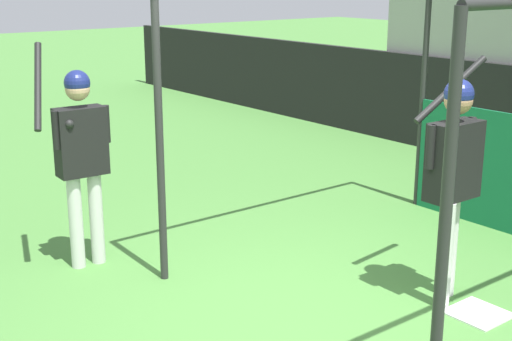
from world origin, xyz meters
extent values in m
plane|color=#477F38|center=(0.00, 0.00, 0.00)|extent=(60.00, 60.00, 0.00)
cube|color=#195B33|center=(-3.30, 6.02, 1.51)|extent=(0.45, 0.40, 0.10)
cube|color=#195B33|center=(-3.30, 6.20, 1.74)|extent=(0.45, 0.06, 0.40)
cube|color=#195B33|center=(-2.75, 6.02, 1.51)|extent=(0.45, 0.40, 0.10)
cube|color=#195B33|center=(-2.75, 6.20, 1.74)|extent=(0.45, 0.06, 0.40)
cube|color=#195B33|center=(-2.20, 6.02, 1.51)|extent=(0.45, 0.40, 0.10)
cube|color=#195B33|center=(-2.20, 6.20, 1.74)|extent=(0.45, 0.06, 0.40)
cube|color=#195B33|center=(-3.30, 6.82, 1.91)|extent=(0.45, 0.40, 0.10)
cube|color=#195B33|center=(-3.30, 7.00, 2.14)|extent=(0.45, 0.06, 0.40)
cube|color=#195B33|center=(-2.75, 6.82, 1.91)|extent=(0.45, 0.40, 0.10)
cube|color=#195B33|center=(-2.75, 7.00, 2.14)|extent=(0.45, 0.06, 0.40)
cylinder|color=#282828|center=(-1.29, -0.40, 1.27)|extent=(0.07, 0.07, 2.54)
cylinder|color=#282828|center=(1.73, -0.40, 1.27)|extent=(0.07, 0.07, 2.54)
cylinder|color=#282828|center=(-1.29, 3.15, 1.27)|extent=(0.07, 0.07, 2.54)
cube|color=white|center=(0.92, 1.25, 0.01)|extent=(0.44, 0.44, 0.02)
cylinder|color=silver|center=(0.63, 1.14, 0.45)|extent=(0.13, 0.13, 0.91)
cylinder|color=silver|center=(0.51, 1.36, 0.45)|extent=(0.13, 0.13, 0.91)
cube|color=black|center=(0.57, 1.25, 1.23)|extent=(0.23, 0.49, 0.64)
sphere|color=#A37556|center=(0.57, 1.25, 1.73)|extent=(0.23, 0.23, 0.23)
sphere|color=navy|center=(0.57, 1.25, 1.78)|extent=(0.24, 0.24, 0.24)
cylinder|color=black|center=(0.53, 0.99, 1.38)|extent=(0.07, 0.07, 0.35)
cylinder|color=black|center=(0.53, 1.50, 1.38)|extent=(0.07, 0.07, 0.35)
cylinder|color=black|center=(0.28, 1.53, 1.75)|extent=(0.20, 0.74, 0.54)
sphere|color=black|center=(0.62, 1.47, 1.50)|extent=(0.08, 0.08, 0.08)
cylinder|color=silver|center=(-2.02, -0.70, 0.45)|extent=(0.14, 0.14, 0.89)
cylinder|color=silver|center=(-2.03, -0.90, 0.45)|extent=(0.14, 0.14, 0.89)
cube|color=black|center=(-2.02, -0.80, 1.21)|extent=(0.24, 0.46, 0.63)
sphere|color=tan|center=(-2.02, -0.80, 1.70)|extent=(0.22, 0.22, 0.22)
sphere|color=navy|center=(-2.02, -0.80, 1.75)|extent=(0.23, 0.23, 0.23)
cylinder|color=black|center=(-1.97, -0.57, 1.35)|extent=(0.07, 0.07, 0.35)
cylinder|color=black|center=(-2.00, -1.04, 1.35)|extent=(0.07, 0.07, 0.35)
cylinder|color=black|center=(-2.05, -1.15, 1.75)|extent=(0.50, 0.30, 0.72)
sphere|color=black|center=(-1.93, -0.94, 1.41)|extent=(0.08, 0.08, 0.08)
camera|label=1|loc=(3.97, -3.47, 2.69)|focal=50.00mm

